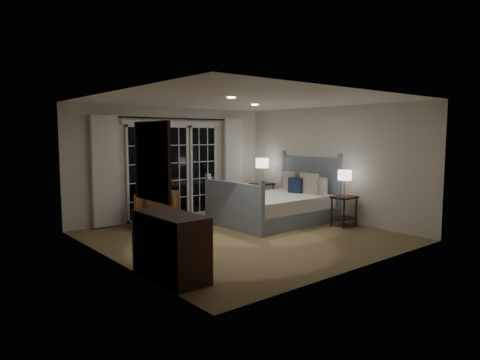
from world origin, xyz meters
TOP-DOWN VIEW (x-y plane):
  - floor at (0.00, 0.00)m, footprint 5.00×5.00m
  - ceiling at (0.00, 0.00)m, footprint 5.00×5.00m
  - wall_left at (-2.50, 0.00)m, footprint 0.02×5.00m
  - wall_right at (2.50, 0.00)m, footprint 0.02×5.00m
  - wall_back at (0.00, 2.50)m, footprint 5.00×0.02m
  - wall_front at (0.00, -2.50)m, footprint 5.00×0.02m
  - french_doors at (0.00, 2.46)m, footprint 2.50×0.04m
  - curtain_rod at (0.00, 2.40)m, footprint 3.50×0.03m
  - curtain_left at (-1.65, 2.38)m, footprint 0.55×0.10m
  - curtain_right at (1.65, 2.38)m, footprint 0.55×0.10m
  - downlight_a at (0.80, 0.60)m, footprint 0.12×0.12m
  - downlight_b at (-0.60, -0.40)m, footprint 0.12×0.12m
  - bed at (1.41, 0.58)m, footprint 2.35×1.70m
  - nightstand_left at (2.16, -0.64)m, footprint 0.48×0.39m
  - nightstand_right at (2.14, 1.84)m, footprint 0.53×0.42m
  - lamp_left at (2.16, -0.64)m, footprint 0.28×0.28m
  - lamp_right at (2.14, 1.84)m, footprint 0.32×0.32m
  - armchair at (-0.84, 1.73)m, footprint 1.13×1.13m
  - dresser at (-2.23, -1.16)m, footprint 0.52×1.22m
  - mirror at (-2.47, -1.16)m, footprint 0.05×0.85m

SIDE VIEW (x-z plane):
  - floor at x=0.00m, z-range 0.00..0.00m
  - bed at x=1.41m, z-range -0.35..1.03m
  - armchair at x=-0.84m, z-range 0.00..0.74m
  - nightstand_left at x=2.16m, z-range 0.10..0.73m
  - dresser at x=-2.23m, z-range 0.00..0.86m
  - nightstand_right at x=2.14m, z-range 0.11..0.80m
  - lamp_left at x=2.16m, z-range 0.79..1.32m
  - french_doors at x=0.00m, z-range -0.01..2.19m
  - curtain_left at x=-1.65m, z-range 0.02..2.27m
  - curtain_right at x=1.65m, z-range 0.02..2.27m
  - lamp_right at x=2.14m, z-range 0.87..1.49m
  - wall_left at x=-2.50m, z-range 0.00..2.50m
  - wall_right at x=2.50m, z-range 0.00..2.50m
  - wall_back at x=0.00m, z-range 0.00..2.50m
  - wall_front at x=0.00m, z-range 0.00..2.50m
  - mirror at x=-2.47m, z-range 1.05..2.05m
  - curtain_rod at x=0.00m, z-range 2.23..2.27m
  - downlight_a at x=0.80m, z-range 2.48..2.50m
  - downlight_b at x=-0.60m, z-range 2.48..2.50m
  - ceiling at x=0.00m, z-range 2.50..2.50m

